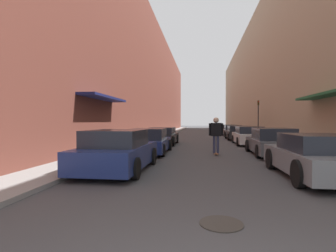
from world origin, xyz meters
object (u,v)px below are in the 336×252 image
at_px(parked_car_right_0, 317,157).
at_px(parked_car_right_1, 272,142).
at_px(parked_car_right_2, 249,136).
at_px(parked_car_left_1, 149,141).
at_px(parked_car_left_0, 118,151).
at_px(parked_car_right_4, 233,131).
at_px(parked_car_right_5, 228,130).
at_px(manhole_cover, 221,224).
at_px(skateboarder, 216,132).
at_px(traffic_light, 258,115).
at_px(parked_car_left_2, 163,136).
at_px(parked_car_right_3, 238,133).

xyz_separation_m(parked_car_right_0, parked_car_right_1, (0.10, 5.26, 0.00)).
bearing_deg(parked_car_right_2, parked_car_left_1, -136.36).
bearing_deg(parked_car_right_2, parked_car_left_0, -119.77).
relative_size(parked_car_left_1, parked_car_right_4, 0.96).
distance_m(parked_car_right_5, manhole_cover, 30.80).
height_order(parked_car_right_1, skateboarder, skateboarder).
height_order(parked_car_left_0, parked_car_right_1, parked_car_left_0).
height_order(parked_car_right_2, skateboarder, skateboarder).
xyz_separation_m(parked_car_left_0, traffic_light, (8.24, 17.97, 1.67)).
distance_m(parked_car_right_2, traffic_light, 7.85).
height_order(parked_car_left_0, manhole_cover, parked_car_left_0).
bearing_deg(parked_car_right_5, manhole_cover, -95.86).
distance_m(parked_car_left_2, parked_car_right_1, 8.07).
height_order(parked_car_right_2, parked_car_right_4, parked_car_right_2).
bearing_deg(parked_car_left_0, parked_car_right_3, 69.25).
bearing_deg(parked_car_right_0, parked_car_left_0, 176.30).
bearing_deg(parked_car_right_4, parked_car_left_2, -118.68).
xyz_separation_m(parked_car_right_2, parked_car_right_3, (-0.04, 5.32, -0.01)).
bearing_deg(parked_car_left_0, skateboarder, 53.62).
bearing_deg(parked_car_left_2, parked_car_right_1, -40.34).
bearing_deg(parked_car_right_0, parked_car_right_4, 89.70).
relative_size(parked_car_right_0, skateboarder, 2.32).
xyz_separation_m(parked_car_left_1, skateboarder, (3.42, -0.16, 0.53)).
height_order(parked_car_right_1, parked_car_right_4, parked_car_right_1).
bearing_deg(parked_car_left_0, parked_car_right_1, 38.19).
height_order(parked_car_left_2, parked_car_right_0, parked_car_right_0).
distance_m(parked_car_right_4, skateboarder, 16.87).
bearing_deg(parked_car_right_1, parked_car_right_5, 89.87).
height_order(parked_car_left_2, parked_car_right_4, parked_car_right_4).
relative_size(parked_car_left_2, parked_car_right_4, 0.98).
distance_m(parked_car_right_1, parked_car_right_4, 16.50).
relative_size(parked_car_right_2, manhole_cover, 6.05).
xyz_separation_m(parked_car_right_1, manhole_cover, (-3.10, -9.07, -0.62)).
height_order(skateboarder, manhole_cover, skateboarder).
relative_size(parked_car_right_2, parked_car_right_4, 0.94).
distance_m(parked_car_right_2, skateboarder, 6.46).
bearing_deg(parked_car_right_3, parked_car_right_4, 88.29).
bearing_deg(parked_car_right_4, parked_car_left_1, -110.43).
distance_m(parked_car_left_1, parked_car_right_3, 12.56).
relative_size(parked_car_right_4, traffic_light, 1.27).
bearing_deg(parked_car_left_0, parked_car_right_2, 60.23).
xyz_separation_m(parked_car_left_2, parked_car_right_0, (6.05, -10.48, 0.03)).
height_order(parked_car_left_1, traffic_light, traffic_light).
xyz_separation_m(parked_car_right_4, parked_car_right_5, (0.03, 5.06, -0.01)).
distance_m(parked_car_right_0, parked_car_right_1, 5.26).
distance_m(parked_car_right_4, traffic_light, 4.31).
height_order(parked_car_left_1, parked_car_right_5, parked_car_left_1).
xyz_separation_m(parked_car_left_2, skateboarder, (3.45, -5.36, 0.54)).
xyz_separation_m(parked_car_right_1, traffic_light, (2.06, 13.11, 1.69)).
height_order(parked_car_right_1, parked_car_right_2, parked_car_right_1).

